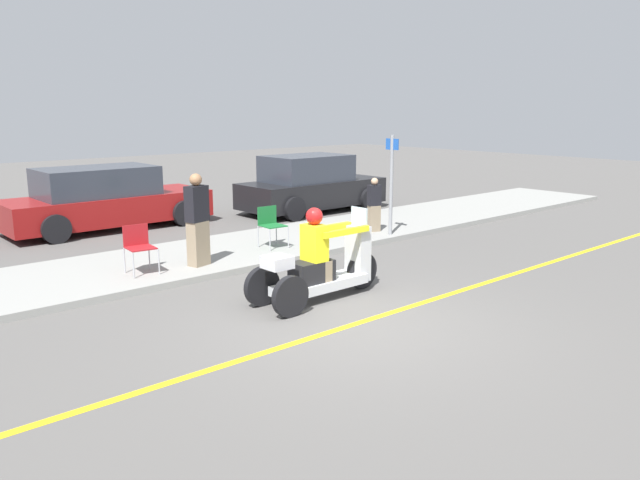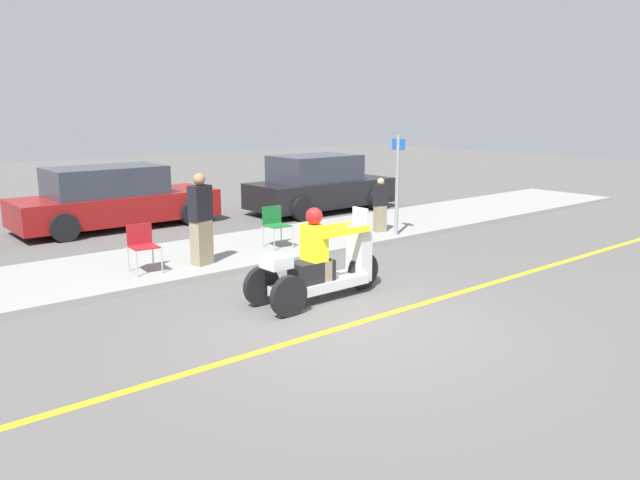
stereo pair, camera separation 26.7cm
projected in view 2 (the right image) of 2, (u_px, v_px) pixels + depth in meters
The scene contains 11 objects.
ground_plane at pixel (352, 325), 8.52m from camera, with size 60.00×60.00×0.00m, color #565451.
lane_stripe at pixel (373, 318), 8.77m from camera, with size 24.00×0.12×0.01m.
sidewalk_strip at pixel (190, 259), 11.97m from camera, with size 28.00×2.80×0.12m.
motorcycle_trike at pixel (320, 267), 9.54m from camera, with size 2.37×0.78×1.45m.
spectator_mid_group at pixel (201, 221), 11.13m from camera, with size 0.44×0.33×1.66m.
spectator_end_of_line at pixel (380, 206), 14.14m from camera, with size 0.33×0.26×1.23m.
folding_chair_curbside at pixel (275, 222), 12.64m from camera, with size 0.49×0.49×0.82m.
folding_chair_set_back at pixel (142, 243), 10.73m from camera, with size 0.50×0.50×0.82m.
parked_car_lot_right at pixel (319, 185), 17.58m from camera, with size 4.23×1.95×1.60m.
parked_car_lot_center at pixel (113, 199), 15.20m from camera, with size 4.82×1.99×1.51m.
street_sign at pixel (397, 181), 13.64m from camera, with size 0.08×0.36×2.20m.
Camera 2 is at (-5.50, -5.95, 2.92)m, focal length 35.00 mm.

